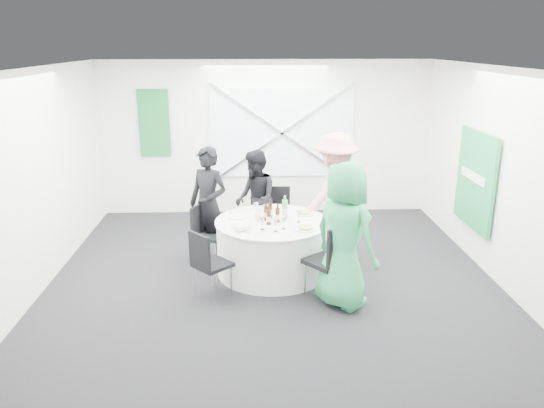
{
  "coord_description": "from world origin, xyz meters",
  "views": [
    {
      "loc": [
        -0.29,
        -6.63,
        3.11
      ],
      "look_at": [
        0.0,
        0.2,
        1.0
      ],
      "focal_mm": 35.0,
      "sensor_mm": 36.0,
      "label": 1
    }
  ],
  "objects_px": {
    "chair_back": "(277,211)",
    "person_woman_pink": "(335,194)",
    "person_woman_green": "(344,235)",
    "green_water_bottle": "(285,210)",
    "person_man_back_left": "(208,204)",
    "chair_front_right": "(332,256)",
    "chair_back_left": "(204,230)",
    "person_man_back": "(255,199)",
    "clear_water_bottle": "(257,215)",
    "chair_front_left": "(207,260)",
    "banquet_table": "(272,247)",
    "chair_back_right": "(336,226)"
  },
  "relations": [
    {
      "from": "person_woman_green",
      "to": "green_water_bottle",
      "type": "height_order",
      "value": "person_woman_green"
    },
    {
      "from": "chair_back",
      "to": "person_woman_pink",
      "type": "relative_size",
      "value": 0.49
    },
    {
      "from": "person_man_back_left",
      "to": "clear_water_bottle",
      "type": "bearing_deg",
      "value": -10.04
    },
    {
      "from": "chair_back_left",
      "to": "person_man_back",
      "type": "bearing_deg",
      "value": -28.41
    },
    {
      "from": "person_man_back",
      "to": "clear_water_bottle",
      "type": "height_order",
      "value": "person_man_back"
    },
    {
      "from": "chair_front_right",
      "to": "person_woman_pink",
      "type": "height_order",
      "value": "person_woman_pink"
    },
    {
      "from": "banquet_table",
      "to": "chair_front_right",
      "type": "height_order",
      "value": "chair_front_right"
    },
    {
      "from": "person_woman_green",
      "to": "banquet_table",
      "type": "bearing_deg",
      "value": -0.0
    },
    {
      "from": "chair_back_right",
      "to": "chair_front_left",
      "type": "bearing_deg",
      "value": -83.19
    },
    {
      "from": "chair_back_right",
      "to": "chair_back_left",
      "type": "bearing_deg",
      "value": -114.94
    },
    {
      "from": "clear_water_bottle",
      "to": "person_man_back",
      "type": "bearing_deg",
      "value": 90.62
    },
    {
      "from": "chair_front_left",
      "to": "clear_water_bottle",
      "type": "distance_m",
      "value": 1.0
    },
    {
      "from": "banquet_table",
      "to": "green_water_bottle",
      "type": "bearing_deg",
      "value": 21.11
    },
    {
      "from": "chair_back_right",
      "to": "person_man_back",
      "type": "bearing_deg",
      "value": -140.06
    },
    {
      "from": "chair_back_left",
      "to": "person_woman_pink",
      "type": "relative_size",
      "value": 0.46
    },
    {
      "from": "chair_back_left",
      "to": "person_woman_green",
      "type": "height_order",
      "value": "person_woman_green"
    },
    {
      "from": "chair_front_left",
      "to": "green_water_bottle",
      "type": "distance_m",
      "value": 1.36
    },
    {
      "from": "chair_front_left",
      "to": "person_woman_green",
      "type": "relative_size",
      "value": 0.5
    },
    {
      "from": "chair_back",
      "to": "person_woman_pink",
      "type": "bearing_deg",
      "value": -19.36
    },
    {
      "from": "chair_back_right",
      "to": "person_man_back_left",
      "type": "distance_m",
      "value": 1.92
    },
    {
      "from": "person_man_back_left",
      "to": "green_water_bottle",
      "type": "bearing_deg",
      "value": 7.39
    },
    {
      "from": "chair_back",
      "to": "person_woman_pink",
      "type": "xyz_separation_m",
      "value": [
        0.84,
        -0.41,
        0.39
      ]
    },
    {
      "from": "person_man_back",
      "to": "person_woman_pink",
      "type": "height_order",
      "value": "person_woman_pink"
    },
    {
      "from": "person_woman_pink",
      "to": "person_woman_green",
      "type": "bearing_deg",
      "value": 48.29
    },
    {
      "from": "chair_back_left",
      "to": "person_woman_pink",
      "type": "height_order",
      "value": "person_woman_pink"
    },
    {
      "from": "chair_back",
      "to": "chair_back_right",
      "type": "height_order",
      "value": "chair_back"
    },
    {
      "from": "person_woman_green",
      "to": "clear_water_bottle",
      "type": "bearing_deg",
      "value": 8.32
    },
    {
      "from": "chair_front_right",
      "to": "person_woman_green",
      "type": "xyz_separation_m",
      "value": [
        0.12,
        -0.12,
        0.31
      ]
    },
    {
      "from": "banquet_table",
      "to": "chair_back_left",
      "type": "relative_size",
      "value": 1.83
    },
    {
      "from": "chair_back_left",
      "to": "chair_front_left",
      "type": "distance_m",
      "value": 1.17
    },
    {
      "from": "person_woman_pink",
      "to": "clear_water_bottle",
      "type": "bearing_deg",
      "value": -2.66
    },
    {
      "from": "person_man_back",
      "to": "chair_back_right",
      "type": "bearing_deg",
      "value": 56.62
    },
    {
      "from": "person_woman_green",
      "to": "chair_front_right",
      "type": "bearing_deg",
      "value": 5.43
    },
    {
      "from": "banquet_table",
      "to": "clear_water_bottle",
      "type": "height_order",
      "value": "clear_water_bottle"
    },
    {
      "from": "chair_front_right",
      "to": "clear_water_bottle",
      "type": "height_order",
      "value": "clear_water_bottle"
    },
    {
      "from": "person_man_back_left",
      "to": "person_man_back",
      "type": "distance_m",
      "value": 0.83
    },
    {
      "from": "person_man_back",
      "to": "person_woman_green",
      "type": "xyz_separation_m",
      "value": [
        1.03,
        -1.98,
        0.13
      ]
    },
    {
      "from": "clear_water_bottle",
      "to": "green_water_bottle",
      "type": "bearing_deg",
      "value": 19.76
    },
    {
      "from": "green_water_bottle",
      "to": "banquet_table",
      "type": "bearing_deg",
      "value": -158.89
    },
    {
      "from": "person_man_back_left",
      "to": "chair_front_right",
      "type": "bearing_deg",
      "value": -10.26
    },
    {
      "from": "chair_back_left",
      "to": "chair_front_left",
      "type": "bearing_deg",
      "value": -150.7
    },
    {
      "from": "banquet_table",
      "to": "chair_front_right",
      "type": "distance_m",
      "value": 1.12
    },
    {
      "from": "chair_front_left",
      "to": "person_man_back_left",
      "type": "height_order",
      "value": "person_man_back_left"
    },
    {
      "from": "chair_back_left",
      "to": "person_woman_pink",
      "type": "xyz_separation_m",
      "value": [
        1.93,
        0.31,
        0.42
      ]
    },
    {
      "from": "green_water_bottle",
      "to": "person_woman_pink",
      "type": "bearing_deg",
      "value": 39.39
    },
    {
      "from": "chair_front_left",
      "to": "person_man_back",
      "type": "bearing_deg",
      "value": -61.66
    },
    {
      "from": "banquet_table",
      "to": "chair_back_right",
      "type": "bearing_deg",
      "value": 28.66
    },
    {
      "from": "chair_back_left",
      "to": "clear_water_bottle",
      "type": "relative_size",
      "value": 3.03
    },
    {
      "from": "clear_water_bottle",
      "to": "chair_front_left",
      "type": "bearing_deg",
      "value": -132.54
    },
    {
      "from": "banquet_table",
      "to": "chair_back",
      "type": "xyz_separation_m",
      "value": [
        0.13,
        1.13,
        0.15
      ]
    }
  ]
}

